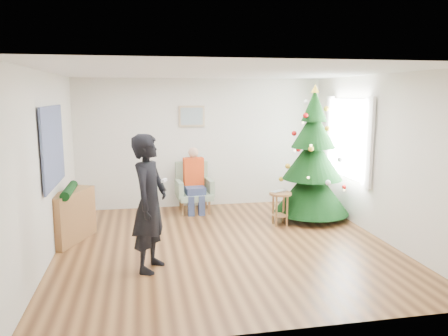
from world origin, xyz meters
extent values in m
plane|color=brown|center=(0.00, 0.00, 0.00)|extent=(5.00, 5.00, 0.00)
plane|color=white|center=(0.00, 0.00, 2.60)|extent=(5.00, 5.00, 0.00)
plane|color=silver|center=(0.00, 2.50, 1.30)|extent=(5.00, 0.00, 5.00)
plane|color=silver|center=(0.00, -2.50, 1.30)|extent=(5.00, 0.00, 5.00)
plane|color=silver|center=(-2.50, 0.00, 1.30)|extent=(0.00, 5.00, 5.00)
plane|color=silver|center=(2.50, 0.00, 1.30)|extent=(0.00, 5.00, 5.00)
cube|color=white|center=(2.47, 1.00, 1.50)|extent=(0.04, 1.30, 1.40)
cube|color=white|center=(2.44, 0.25, 1.50)|extent=(0.05, 0.25, 1.50)
cube|color=white|center=(2.44, 1.75, 1.50)|extent=(0.05, 0.25, 1.50)
cylinder|color=#3F2816|center=(1.84, 1.12, 0.16)|extent=(0.10, 0.10, 0.31)
cone|color=black|center=(1.84, 1.12, 0.58)|extent=(1.36, 1.36, 0.89)
cone|color=black|center=(1.84, 1.12, 1.15)|extent=(1.09, 1.09, 0.78)
cone|color=black|center=(1.84, 1.12, 1.67)|extent=(0.79, 0.79, 0.68)
cone|color=black|center=(1.84, 1.12, 2.09)|extent=(0.46, 0.46, 0.58)
cone|color=gold|center=(1.84, 1.12, 2.38)|extent=(0.15, 0.15, 0.15)
cylinder|color=brown|center=(1.16, 0.86, 0.57)|extent=(0.39, 0.39, 0.04)
cylinder|color=brown|center=(1.16, 0.86, 0.18)|extent=(0.29, 0.29, 0.02)
imported|color=silver|center=(1.16, 0.86, 0.60)|extent=(0.38, 0.34, 0.03)
cube|color=gray|center=(-0.22, 2.00, 0.32)|extent=(0.69, 0.64, 0.12)
cube|color=gray|center=(-0.24, 2.27, 0.66)|extent=(0.65, 0.16, 0.60)
cube|color=gray|center=(-0.52, 1.98, 0.48)|extent=(0.13, 0.51, 0.30)
cube|color=gray|center=(0.08, 2.02, 0.48)|extent=(0.13, 0.51, 0.30)
cube|color=navy|center=(-0.22, 1.93, 0.45)|extent=(0.40, 0.41, 0.14)
cube|color=#C03912|center=(-0.22, 2.13, 0.78)|extent=(0.40, 0.23, 0.55)
sphere|color=tan|center=(-0.22, 2.11, 1.16)|extent=(0.20, 0.20, 0.20)
imported|color=black|center=(-1.13, -0.71, 0.90)|extent=(0.65, 0.77, 1.79)
cube|color=white|center=(-0.94, -0.74, 1.20)|extent=(0.08, 0.13, 0.04)
cube|color=brown|center=(-2.33, 0.65, 0.40)|extent=(0.68, 1.04, 0.80)
cylinder|color=black|center=(-2.33, 0.65, 0.82)|extent=(0.14, 0.90, 0.14)
cube|color=black|center=(-2.46, 0.30, 1.55)|extent=(0.03, 1.50, 1.15)
cube|color=tan|center=(-0.20, 2.47, 1.85)|extent=(0.52, 0.03, 0.42)
cube|color=gray|center=(-0.20, 2.45, 1.85)|extent=(0.44, 0.02, 0.34)
camera|label=1|loc=(-1.23, -6.27, 2.29)|focal=35.00mm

